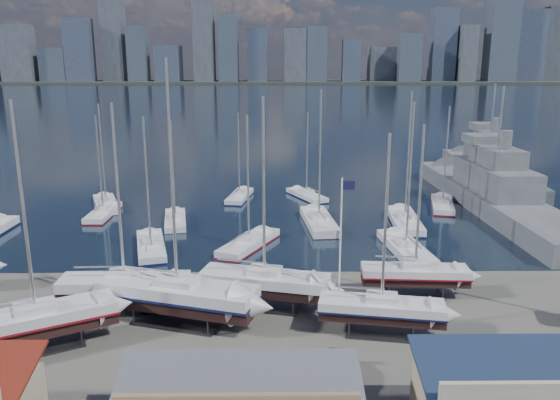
{
  "coord_description": "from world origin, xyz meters",
  "views": [
    {
      "loc": [
        1.79,
        -48.83,
        19.21
      ],
      "look_at": [
        2.46,
        8.0,
        5.1
      ],
      "focal_mm": 35.0,
      "sensor_mm": 36.0,
      "label": 1
    }
  ],
  "objects_px": {
    "naval_ship_west": "(487,169)",
    "car_a": "(155,379)",
    "flagpole": "(341,241)",
    "naval_ship_east": "(493,197)"
  },
  "relations": [
    {
      "from": "flagpole",
      "to": "car_a",
      "type": "bearing_deg",
      "value": -142.9
    },
    {
      "from": "naval_ship_east",
      "to": "flagpole",
      "type": "height_order",
      "value": "naval_ship_east"
    },
    {
      "from": "car_a",
      "to": "flagpole",
      "type": "relative_size",
      "value": 0.36
    },
    {
      "from": "naval_ship_west",
      "to": "naval_ship_east",
      "type": "bearing_deg",
      "value": 164.27
    },
    {
      "from": "naval_ship_east",
      "to": "flagpole",
      "type": "bearing_deg",
      "value": 142.14
    },
    {
      "from": "naval_ship_west",
      "to": "car_a",
      "type": "bearing_deg",
      "value": 148.31
    },
    {
      "from": "naval_ship_west",
      "to": "car_a",
      "type": "relative_size",
      "value": 9.67
    },
    {
      "from": "naval_ship_east",
      "to": "car_a",
      "type": "xyz_separation_m",
      "value": [
        -37.29,
        -42.61,
        -0.98
      ]
    },
    {
      "from": "naval_ship_east",
      "to": "car_a",
      "type": "height_order",
      "value": "naval_ship_east"
    },
    {
      "from": "naval_ship_east",
      "to": "car_a",
      "type": "distance_m",
      "value": 56.63
    }
  ]
}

